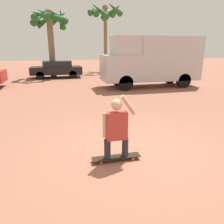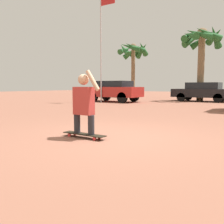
# 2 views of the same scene
# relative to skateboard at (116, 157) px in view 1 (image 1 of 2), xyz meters

# --- Properties ---
(ground_plane) EXTENTS (80.00, 80.00, 0.00)m
(ground_plane) POSITION_rel_skateboard_xyz_m (0.50, 0.43, -0.08)
(ground_plane) COLOR #935B47
(skateboard) EXTENTS (1.07, 0.22, 0.09)m
(skateboard) POSITION_rel_skateboard_xyz_m (0.00, 0.00, 0.00)
(skateboard) COLOR black
(skateboard) RESTS_ON ground_plane
(person_skateboarder) EXTENTS (0.73, 0.23, 1.39)m
(person_skateboarder) POSITION_rel_skateboard_xyz_m (-0.00, 0.00, 0.73)
(person_skateboarder) COLOR #28282D
(person_skateboarder) RESTS_ON skateboard
(camper_van) EXTENTS (6.04, 2.01, 3.03)m
(camper_van) POSITION_rel_skateboard_xyz_m (4.66, 8.64, 1.58)
(camper_van) COLOR black
(camper_van) RESTS_ON ground_plane
(parked_car_black) EXTENTS (4.04, 1.85, 1.36)m
(parked_car_black) POSITION_rel_skateboard_xyz_m (-1.13, 14.47, 0.65)
(parked_car_black) COLOR black
(parked_car_black) RESTS_ON ground_plane
(palm_tree_near_van) EXTENTS (3.52, 3.59, 6.64)m
(palm_tree_near_van) POSITION_rel_skateboard_xyz_m (3.90, 18.57, 5.45)
(palm_tree_near_van) COLOR brown
(palm_tree_near_van) RESTS_ON ground_plane
(palm_tree_center_background) EXTENTS (3.10, 3.07, 5.35)m
(palm_tree_center_background) POSITION_rel_skateboard_xyz_m (-1.44, 14.87, 4.18)
(palm_tree_center_background) COLOR brown
(palm_tree_center_background) RESTS_ON ground_plane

